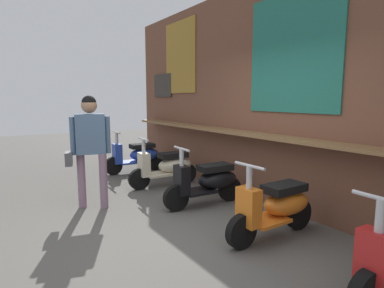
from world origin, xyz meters
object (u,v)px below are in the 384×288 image
at_px(scooter_black, 209,181).
at_px(shopper_with_handbag, 90,140).
at_px(scooter_orange, 277,206).
at_px(scooter_cream, 167,166).
at_px(scooter_blue, 138,155).

xyz_separation_m(scooter_black, shopper_with_handbag, (-0.89, -1.60, 0.68)).
distance_m(scooter_orange, shopper_with_handbag, 2.89).
distance_m(scooter_cream, scooter_black, 1.35).
distance_m(scooter_blue, scooter_black, 2.77).
height_order(scooter_cream, scooter_orange, same).
bearing_deg(scooter_cream, scooter_black, 94.19).
height_order(scooter_orange, shopper_with_handbag, shopper_with_handbag).
distance_m(scooter_cream, shopper_with_handbag, 1.80).
bearing_deg(shopper_with_handbag, scooter_blue, 154.51).
bearing_deg(shopper_with_handbag, scooter_orange, 49.57).
bearing_deg(scooter_black, scooter_blue, -85.89).
xyz_separation_m(scooter_blue, scooter_black, (2.77, -0.00, 0.00)).
xyz_separation_m(scooter_orange, shopper_with_handbag, (-2.30, -1.60, 0.68)).
bearing_deg(scooter_orange, scooter_black, -90.36).
bearing_deg(scooter_cream, scooter_orange, 94.19).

